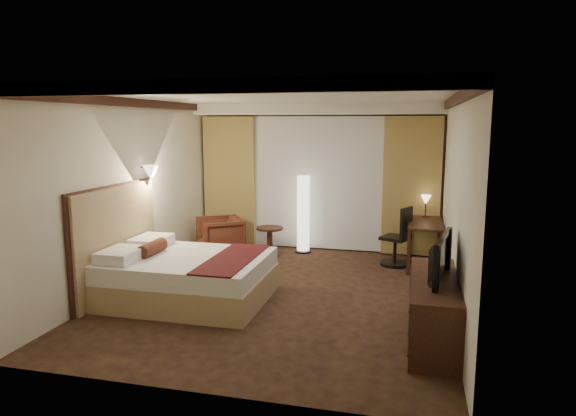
% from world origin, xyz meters
% --- Properties ---
extents(floor, '(4.50, 5.50, 0.01)m').
position_xyz_m(floor, '(0.00, 0.00, 0.00)').
color(floor, black).
rests_on(floor, ground).
extents(ceiling, '(4.50, 5.50, 0.01)m').
position_xyz_m(ceiling, '(0.00, 0.00, 2.70)').
color(ceiling, white).
rests_on(ceiling, back_wall).
extents(back_wall, '(4.50, 0.02, 2.70)m').
position_xyz_m(back_wall, '(0.00, 2.75, 1.35)').
color(back_wall, beige).
rests_on(back_wall, floor).
extents(left_wall, '(0.02, 5.50, 2.70)m').
position_xyz_m(left_wall, '(-2.25, 0.00, 1.35)').
color(left_wall, beige).
rests_on(left_wall, floor).
extents(right_wall, '(0.02, 5.50, 2.70)m').
position_xyz_m(right_wall, '(2.25, 0.00, 1.35)').
color(right_wall, beige).
rests_on(right_wall, floor).
extents(crown_molding, '(4.50, 5.50, 0.12)m').
position_xyz_m(crown_molding, '(0.00, 0.00, 2.64)').
color(crown_molding, black).
rests_on(crown_molding, ceiling).
extents(soffit, '(4.50, 0.50, 0.20)m').
position_xyz_m(soffit, '(0.00, 2.50, 2.60)').
color(soffit, white).
rests_on(soffit, ceiling).
extents(curtain_sheer, '(2.48, 0.04, 2.45)m').
position_xyz_m(curtain_sheer, '(0.00, 2.67, 1.25)').
color(curtain_sheer, silver).
rests_on(curtain_sheer, back_wall).
extents(curtain_left_drape, '(1.00, 0.14, 2.45)m').
position_xyz_m(curtain_left_drape, '(-1.70, 2.61, 1.25)').
color(curtain_left_drape, '#A08949').
rests_on(curtain_left_drape, back_wall).
extents(curtain_right_drape, '(1.00, 0.14, 2.45)m').
position_xyz_m(curtain_right_drape, '(1.70, 2.61, 1.25)').
color(curtain_right_drape, '#A08949').
rests_on(curtain_right_drape, back_wall).
extents(wall_sconce, '(0.24, 0.24, 0.24)m').
position_xyz_m(wall_sconce, '(-2.09, 0.30, 1.62)').
color(wall_sconce, white).
rests_on(wall_sconce, left_wall).
extents(bed, '(2.08, 1.63, 0.61)m').
position_xyz_m(bed, '(-1.15, -0.51, 0.30)').
color(bed, white).
rests_on(bed, floor).
extents(headboard, '(0.12, 1.93, 1.50)m').
position_xyz_m(headboard, '(-2.20, -0.51, 0.75)').
color(headboard, tan).
rests_on(headboard, floor).
extents(armchair, '(0.99, 1.01, 0.76)m').
position_xyz_m(armchair, '(-1.59, 1.78, 0.38)').
color(armchair, '#522418').
rests_on(armchair, floor).
extents(side_table, '(0.48, 0.48, 0.53)m').
position_xyz_m(side_table, '(-0.72, 1.96, 0.26)').
color(side_table, black).
rests_on(side_table, floor).
extents(floor_lamp, '(0.30, 0.30, 1.43)m').
position_xyz_m(floor_lamp, '(-0.20, 2.37, 0.71)').
color(floor_lamp, white).
rests_on(floor_lamp, floor).
extents(desk, '(0.55, 1.23, 0.75)m').
position_xyz_m(desk, '(1.95, 1.93, 0.38)').
color(desk, black).
rests_on(desk, floor).
extents(desk_lamp, '(0.18, 0.18, 0.34)m').
position_xyz_m(desk_lamp, '(1.95, 2.40, 0.92)').
color(desk_lamp, '#FFD899').
rests_on(desk_lamp, desk).
extents(office_chair, '(0.64, 0.64, 1.01)m').
position_xyz_m(office_chair, '(1.47, 1.88, 0.50)').
color(office_chair, black).
rests_on(office_chair, floor).
extents(dresser, '(0.50, 1.77, 0.69)m').
position_xyz_m(dresser, '(2.00, -1.06, 0.34)').
color(dresser, black).
rests_on(dresser, floor).
extents(television, '(0.75, 1.09, 0.13)m').
position_xyz_m(television, '(1.97, -1.06, 0.98)').
color(television, black).
rests_on(television, dresser).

